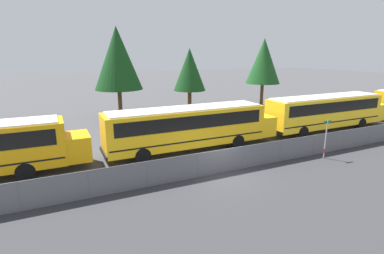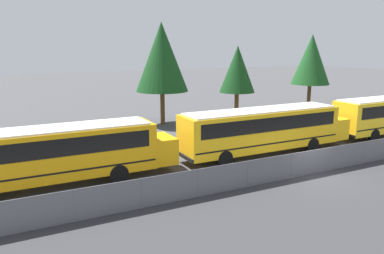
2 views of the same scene
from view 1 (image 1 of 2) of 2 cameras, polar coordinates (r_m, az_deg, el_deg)
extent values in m
plane|color=#424244|center=(18.90, 5.40, -8.69)|extent=(200.00, 200.00, 0.00)
cube|color=#333335|center=(14.63, 17.93, -16.59)|extent=(117.77, 12.00, 0.01)
cube|color=#9EA0A5|center=(18.63, 5.45, -6.57)|extent=(83.77, 0.03, 1.50)
cube|color=slate|center=(18.62, 5.47, -6.58)|extent=(83.77, 0.01, 1.50)
cylinder|color=slate|center=(18.38, 5.51, -4.38)|extent=(83.77, 0.05, 0.05)
cylinder|color=slate|center=(16.42, -30.06, -11.45)|extent=(0.07, 0.07, 1.50)
cylinder|color=slate|center=(16.36, -19.06, -10.34)|extent=(0.07, 0.07, 1.50)
cylinder|color=slate|center=(16.88, -8.45, -8.91)|extent=(0.07, 0.07, 1.50)
cylinder|color=slate|center=(17.93, 1.14, -7.34)|extent=(0.07, 0.07, 1.50)
cylinder|color=slate|center=(19.42, 9.42, -5.82)|extent=(0.07, 0.07, 1.50)
cylinder|color=slate|center=(21.27, 16.34, -4.44)|extent=(0.07, 0.07, 1.50)
cylinder|color=slate|center=(23.38, 22.08, -3.24)|extent=(0.07, 0.07, 1.50)
cylinder|color=slate|center=(25.69, 26.81, -2.23)|extent=(0.07, 0.07, 1.50)
cylinder|color=slate|center=(28.16, 30.73, -1.38)|extent=(0.07, 0.07, 1.50)
cube|color=orange|center=(20.87, -20.89, -3.43)|extent=(1.46, 2.39, 1.61)
cylinder|color=black|center=(22.27, -28.82, -5.37)|extent=(1.10, 0.28, 1.10)
cylinder|color=black|center=(20.05, -29.16, -7.46)|extent=(1.10, 0.28, 1.10)
cube|color=yellow|center=(22.32, -0.99, 0.06)|extent=(12.20, 2.60, 2.68)
cube|color=black|center=(22.18, -1.00, 1.54)|extent=(11.23, 2.64, 0.96)
cube|color=black|center=(22.51, -0.98, -1.79)|extent=(11.96, 2.63, 0.10)
cube|color=yellow|center=(25.93, 12.91, 0.48)|extent=(1.46, 2.39, 1.61)
cube|color=black|center=(21.00, -16.52, -4.84)|extent=(0.12, 2.60, 0.24)
cube|color=silver|center=(22.02, -1.01, 3.57)|extent=(11.59, 2.34, 0.10)
cylinder|color=black|center=(25.37, 5.73, -1.41)|extent=(1.10, 0.28, 1.10)
cylinder|color=black|center=(23.47, 8.68, -2.79)|extent=(1.10, 0.28, 1.10)
cylinder|color=black|center=(22.57, -11.03, -3.58)|extent=(1.10, 0.28, 1.10)
cylinder|color=black|center=(20.41, -9.36, -5.43)|extent=(1.10, 0.28, 1.10)
cube|color=yellow|center=(30.86, 23.96, 2.78)|extent=(12.20, 2.60, 2.68)
cube|color=black|center=(30.76, 24.07, 3.85)|extent=(11.23, 2.64, 0.96)
cube|color=black|center=(31.00, 23.82, 1.42)|extent=(11.96, 2.63, 0.10)
cube|color=yellow|center=(36.34, 31.00, 2.66)|extent=(1.46, 2.39, 1.61)
cube|color=black|center=(26.83, 15.02, -0.64)|extent=(0.12, 2.60, 0.24)
cube|color=silver|center=(30.64, 24.22, 5.32)|extent=(11.59, 2.34, 0.10)
cylinder|color=black|center=(34.72, 26.40, 1.40)|extent=(1.10, 0.28, 1.10)
cylinder|color=black|center=(33.36, 29.53, 0.57)|extent=(1.10, 0.28, 1.10)
cylinder|color=black|center=(29.25, 17.09, 0.12)|extent=(1.10, 0.28, 1.10)
cylinder|color=black|center=(27.62, 20.34, -0.95)|extent=(1.10, 0.28, 1.10)
cube|color=black|center=(37.74, 32.50, 1.80)|extent=(0.12, 2.60, 0.24)
cylinder|color=#B7B7BC|center=(22.81, 24.09, -2.18)|extent=(0.08, 0.08, 2.78)
cylinder|color=red|center=(23.04, 23.88, -4.19)|extent=(0.09, 0.09, 0.30)
cube|color=#147238|center=(22.52, 24.40, 0.85)|extent=(0.70, 0.02, 0.20)
cylinder|color=#51381E|center=(35.11, -0.45, 4.57)|extent=(0.44, 0.44, 2.97)
cone|color=#144219|center=(34.67, -0.47, 10.90)|extent=(3.67, 3.67, 4.77)
cylinder|color=#51381E|center=(34.17, -13.51, 4.22)|extent=(0.44, 0.44, 3.33)
cone|color=#144219|center=(33.71, -14.01, 12.60)|extent=(5.12, 5.12, 6.65)
cylinder|color=#51381E|center=(42.69, 13.13, 6.02)|extent=(0.44, 0.44, 3.13)
cone|color=#194C1E|center=(42.32, 13.48, 12.12)|extent=(4.59, 4.59, 5.96)
camera|label=2|loc=(7.41, -124.11, -5.24)|focal=35.00mm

